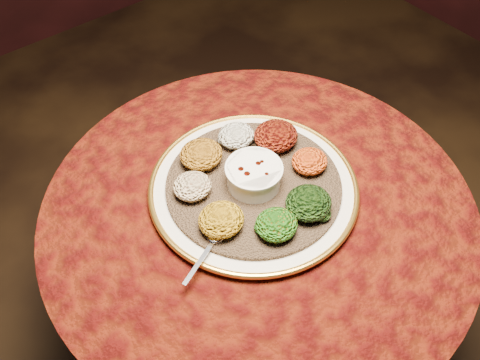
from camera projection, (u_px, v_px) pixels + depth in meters
table at (257, 250)px, 1.31m from camera, size 0.96×0.96×0.73m
platter at (253, 188)px, 1.19m from camera, size 0.51×0.51×0.02m
injera at (254, 185)px, 1.18m from camera, size 0.51×0.51×0.01m
stew_bowl at (254, 174)px, 1.16m from camera, size 0.13×0.13×0.05m
spoon at (214, 240)px, 1.08m from camera, size 0.14×0.07×0.01m
portion_ayib at (236, 136)px, 1.25m from camera, size 0.09×0.08×0.04m
portion_kitfo at (276, 136)px, 1.24m from camera, size 0.11×0.10×0.05m
portion_tikil at (310, 161)px, 1.20m from camera, size 0.08×0.08×0.04m
portion_gomen at (308, 203)px, 1.11m from camera, size 0.10×0.09×0.05m
portion_mixveg at (276, 225)px, 1.08m from camera, size 0.09×0.08×0.04m
portion_kik at (221, 220)px, 1.09m from camera, size 0.10×0.09×0.05m
portion_timatim at (192, 186)px, 1.15m from camera, size 0.08×0.08×0.04m
portion_shiro at (201, 154)px, 1.21m from camera, size 0.10×0.09×0.05m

